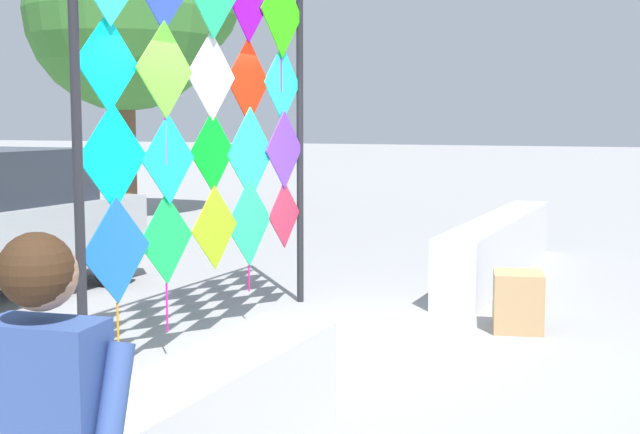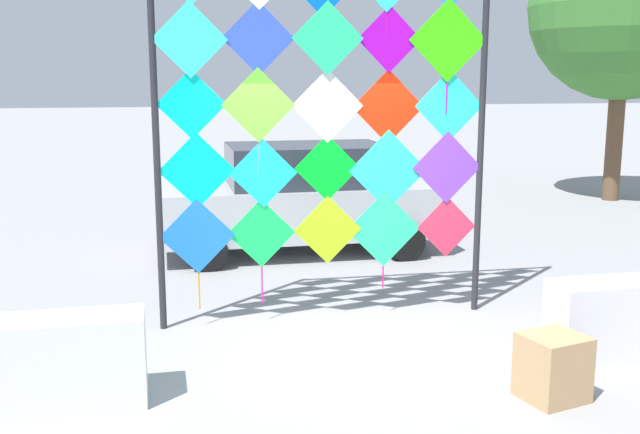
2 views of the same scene
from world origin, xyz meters
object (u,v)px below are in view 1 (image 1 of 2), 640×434
Objects in this scene: seated_vendor at (68,429)px; cardboard_box_large at (518,301)px; kite_display_rack at (212,67)px; tree_far_right at (136,14)px.

seated_vendor reaches higher than cardboard_box_large.
seated_vendor is at bearing -155.30° from kite_display_rack.
tree_far_right is at bearing 34.09° from seated_vendor.
kite_display_rack is 0.70× the size of tree_far_right.
kite_display_rack is 10.17m from tree_far_right.
cardboard_box_large is at bearing -3.82° from seated_vendor.
kite_display_rack is at bearing 119.07° from cardboard_box_large.
tree_far_right is (6.53, 8.64, 3.70)m from cardboard_box_large.
seated_vendor is 2.94× the size of cardboard_box_large.
seated_vendor is 15.05m from tree_far_right.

